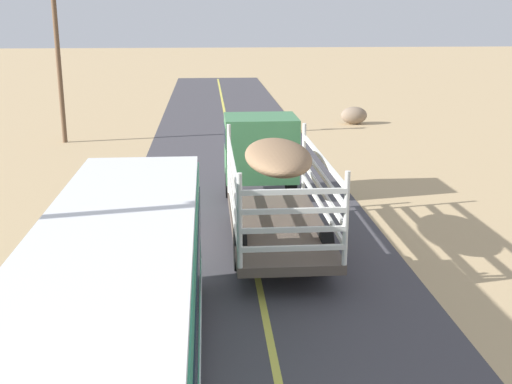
# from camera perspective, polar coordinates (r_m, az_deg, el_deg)

# --- Properties ---
(livestock_truck) EXTENTS (2.53, 9.70, 3.02)m
(livestock_truck) POSITION_cam_1_polar(r_m,az_deg,el_deg) (20.28, 0.94, 2.70)
(livestock_truck) COLOR #3F7F4C
(livestock_truck) RESTS_ON road_surface
(bus) EXTENTS (2.54, 10.00, 3.21)m
(bus) POSITION_cam_1_polar(r_m,az_deg,el_deg) (10.48, -12.21, -10.80)
(bus) COLOR #2D8C66
(bus) RESTS_ON road_surface
(power_pole_mid) EXTENTS (2.20, 0.24, 7.86)m
(power_pole_mid) POSITION_cam_1_polar(r_m,az_deg,el_deg) (33.54, -17.31, 11.38)
(power_pole_mid) COLOR brown
(power_pole_mid) RESTS_ON ground
(boulder_near_shoulder) EXTENTS (1.56, 1.06, 1.03)m
(boulder_near_shoulder) POSITION_cam_1_polar(r_m,az_deg,el_deg) (38.46, 8.78, 6.80)
(boulder_near_shoulder) COLOR #84705B
(boulder_near_shoulder) RESTS_ON ground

